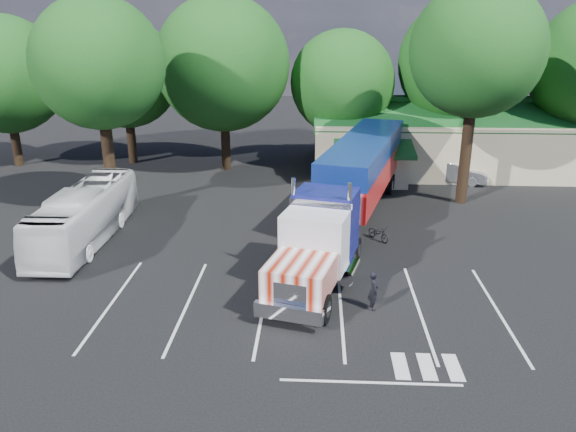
{
  "coord_description": "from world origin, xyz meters",
  "views": [
    {
      "loc": [
        2.08,
        -26.65,
        11.32
      ],
      "look_at": [
        0.73,
        -0.4,
        2.0
      ],
      "focal_mm": 35.0,
      "sensor_mm": 36.0,
      "label": 1
    }
  ],
  "objects_px": {
    "semi_truck": "(354,180)",
    "woman": "(373,290)",
    "silver_sedan": "(453,172)",
    "tour_bus": "(85,215)",
    "bicycle": "(379,233)"
  },
  "relations": [
    {
      "from": "bicycle",
      "to": "silver_sedan",
      "type": "relative_size",
      "value": 0.32
    },
    {
      "from": "woman",
      "to": "silver_sedan",
      "type": "distance_m",
      "value": 20.59
    },
    {
      "from": "semi_truck",
      "to": "tour_bus",
      "type": "bearing_deg",
      "value": -152.52
    },
    {
      "from": "woman",
      "to": "tour_bus",
      "type": "height_order",
      "value": "tour_bus"
    },
    {
      "from": "semi_truck",
      "to": "silver_sedan",
      "type": "height_order",
      "value": "semi_truck"
    },
    {
      "from": "semi_truck",
      "to": "silver_sedan",
      "type": "relative_size",
      "value": 4.66
    },
    {
      "from": "woman",
      "to": "tour_bus",
      "type": "xyz_separation_m",
      "value": [
        -14.58,
        6.75,
        0.62
      ]
    },
    {
      "from": "bicycle",
      "to": "silver_sedan",
      "type": "xyz_separation_m",
      "value": [
        6.5,
        11.54,
        0.38
      ]
    },
    {
      "from": "semi_truck",
      "to": "silver_sedan",
      "type": "bearing_deg",
      "value": 64.85
    },
    {
      "from": "semi_truck",
      "to": "tour_bus",
      "type": "height_order",
      "value": "semi_truck"
    },
    {
      "from": "bicycle",
      "to": "tour_bus",
      "type": "bearing_deg",
      "value": 147.31
    },
    {
      "from": "silver_sedan",
      "to": "semi_truck",
      "type": "bearing_deg",
      "value": 155.52
    },
    {
      "from": "semi_truck",
      "to": "woman",
      "type": "distance_m",
      "value": 10.12
    },
    {
      "from": "semi_truck",
      "to": "tour_bus",
      "type": "relative_size",
      "value": 2.14
    },
    {
      "from": "semi_truck",
      "to": "woman",
      "type": "relative_size",
      "value": 13.34
    }
  ]
}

